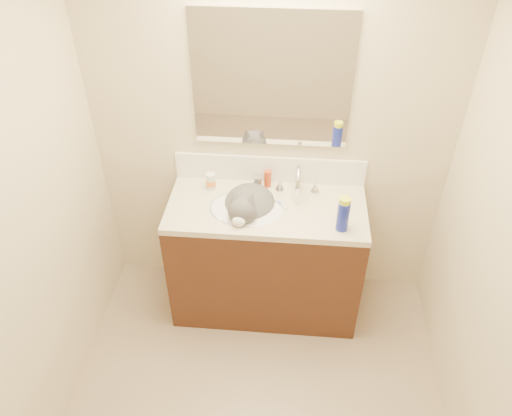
% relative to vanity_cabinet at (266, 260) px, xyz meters
% --- Properties ---
extents(room_shell, '(2.24, 2.54, 2.52)m').
position_rel_vanity_cabinet_xyz_m(room_shell, '(0.00, -0.97, 1.08)').
color(room_shell, beige).
rests_on(room_shell, ground).
extents(vanity_cabinet, '(1.20, 0.55, 0.82)m').
position_rel_vanity_cabinet_xyz_m(vanity_cabinet, '(0.00, 0.00, 0.00)').
color(vanity_cabinet, '#3F1F11').
rests_on(vanity_cabinet, ground).
extents(counter_slab, '(1.20, 0.55, 0.04)m').
position_rel_vanity_cabinet_xyz_m(counter_slab, '(0.00, 0.00, 0.43)').
color(counter_slab, beige).
rests_on(counter_slab, vanity_cabinet).
extents(basin, '(0.45, 0.36, 0.14)m').
position_rel_vanity_cabinet_xyz_m(basin, '(-0.12, -0.03, 0.38)').
color(basin, white).
rests_on(basin, vanity_cabinet).
extents(faucet, '(0.28, 0.20, 0.21)m').
position_rel_vanity_cabinet_xyz_m(faucet, '(0.18, 0.14, 0.54)').
color(faucet, silver).
rests_on(faucet, counter_slab).
extents(cat, '(0.38, 0.48, 0.34)m').
position_rel_vanity_cabinet_xyz_m(cat, '(-0.11, 0.00, 0.43)').
color(cat, '#4B494B').
rests_on(cat, basin).
extents(backsplash, '(1.20, 0.02, 0.18)m').
position_rel_vanity_cabinet_xyz_m(backsplash, '(0.00, 0.26, 0.54)').
color(backsplash, white).
rests_on(backsplash, counter_slab).
extents(mirror, '(0.90, 0.02, 0.80)m').
position_rel_vanity_cabinet_xyz_m(mirror, '(0.00, 0.26, 1.13)').
color(mirror, white).
rests_on(mirror, room_shell).
extents(pill_bottle, '(0.07, 0.07, 0.11)m').
position_rel_vanity_cabinet_xyz_m(pill_bottle, '(-0.36, 0.15, 0.50)').
color(pill_bottle, silver).
rests_on(pill_bottle, counter_slab).
extents(pill_label, '(0.08, 0.08, 0.04)m').
position_rel_vanity_cabinet_xyz_m(pill_label, '(-0.36, 0.15, 0.49)').
color(pill_label, orange).
rests_on(pill_label, pill_bottle).
extents(silver_jar, '(0.05, 0.05, 0.06)m').
position_rel_vanity_cabinet_xyz_m(silver_jar, '(-0.07, 0.21, 0.48)').
color(silver_jar, '#B7B7BC').
rests_on(silver_jar, counter_slab).
extents(amber_bottle, '(0.05, 0.05, 0.11)m').
position_rel_vanity_cabinet_xyz_m(amber_bottle, '(-0.01, 0.21, 0.51)').
color(amber_bottle, '#C03E16').
rests_on(amber_bottle, counter_slab).
extents(toothbrush, '(0.11, 0.12, 0.01)m').
position_rel_vanity_cabinet_xyz_m(toothbrush, '(0.08, 0.03, 0.46)').
color(toothbrush, silver).
rests_on(toothbrush, counter_slab).
extents(toothbrush_head, '(0.03, 0.03, 0.02)m').
position_rel_vanity_cabinet_xyz_m(toothbrush_head, '(0.08, 0.03, 0.46)').
color(toothbrush_head, '#718BF1').
rests_on(toothbrush_head, counter_slab).
extents(spray_can, '(0.08, 0.08, 0.19)m').
position_rel_vanity_cabinet_xyz_m(spray_can, '(0.44, -0.17, 0.54)').
color(spray_can, '#16239D').
rests_on(spray_can, counter_slab).
extents(spray_cap, '(0.07, 0.07, 0.04)m').
position_rel_vanity_cabinet_xyz_m(spray_cap, '(0.44, -0.17, 0.65)').
color(spray_cap, yellow).
rests_on(spray_cap, spray_can).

